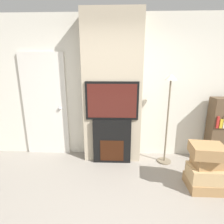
{
  "coord_description": "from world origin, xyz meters",
  "views": [
    {
      "loc": [
        0.1,
        -1.37,
        1.78
      ],
      "look_at": [
        0.0,
        1.66,
        0.98
      ],
      "focal_mm": 28.0,
      "sensor_mm": 36.0,
      "label": 1
    }
  ],
  "objects_px": {
    "fireplace": "(112,141)",
    "box_stack": "(206,169)",
    "television": "(112,101)",
    "floor_lamp": "(169,106)",
    "bookshelf": "(218,130)"
  },
  "relations": [
    {
      "from": "floor_lamp",
      "to": "bookshelf",
      "type": "distance_m",
      "value": 1.13
    },
    {
      "from": "fireplace",
      "to": "television",
      "type": "height_order",
      "value": "television"
    },
    {
      "from": "fireplace",
      "to": "box_stack",
      "type": "distance_m",
      "value": 1.57
    },
    {
      "from": "box_stack",
      "to": "television",
      "type": "bearing_deg",
      "value": 152.02
    },
    {
      "from": "television",
      "to": "floor_lamp",
      "type": "relative_size",
      "value": 0.57
    },
    {
      "from": "television",
      "to": "floor_lamp",
      "type": "xyz_separation_m",
      "value": [
        1.0,
        0.01,
        -0.08
      ]
    },
    {
      "from": "box_stack",
      "to": "bookshelf",
      "type": "bearing_deg",
      "value": 54.7
    },
    {
      "from": "television",
      "to": "floor_lamp",
      "type": "height_order",
      "value": "floor_lamp"
    },
    {
      "from": "fireplace",
      "to": "television",
      "type": "relative_size",
      "value": 0.9
    },
    {
      "from": "box_stack",
      "to": "bookshelf",
      "type": "relative_size",
      "value": 0.58
    },
    {
      "from": "fireplace",
      "to": "box_stack",
      "type": "height_order",
      "value": "fireplace"
    },
    {
      "from": "television",
      "to": "box_stack",
      "type": "distance_m",
      "value": 1.79
    },
    {
      "from": "television",
      "to": "bookshelf",
      "type": "relative_size",
      "value": 0.76
    },
    {
      "from": "television",
      "to": "box_stack",
      "type": "bearing_deg",
      "value": -27.98
    },
    {
      "from": "box_stack",
      "to": "bookshelf",
      "type": "distance_m",
      "value": 1.12
    }
  ]
}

